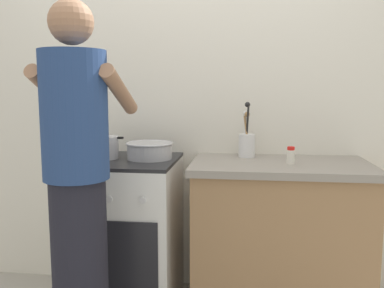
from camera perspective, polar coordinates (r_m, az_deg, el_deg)
back_wall at (r=2.68m, az=4.24°, el=6.32°), size 3.20×0.10×2.50m
countertop at (r=2.48m, az=11.91°, el=-12.73°), size 1.00×0.60×0.90m
stove_range at (r=2.57m, az=-9.01°, el=-12.03°), size 0.60×0.62×0.90m
pot at (r=2.49m, az=-12.33°, el=-0.48°), size 0.26×0.19×0.13m
mixing_bowl at (r=2.44m, az=-5.90°, el=-0.80°), size 0.28×0.28×0.10m
utensil_crock at (r=2.51m, az=7.60°, el=0.20°), size 0.10×0.10×0.33m
spice_bottle at (r=2.32m, az=13.53°, el=-1.59°), size 0.04×0.04×0.10m
person at (r=1.98m, az=-15.58°, el=-5.75°), size 0.41×0.50×1.70m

